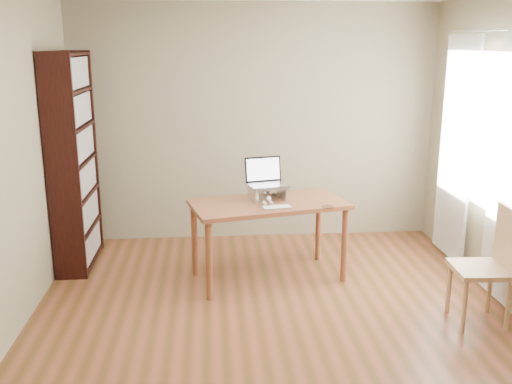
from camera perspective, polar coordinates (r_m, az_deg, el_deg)
The scene contains 10 objects.
room at distance 4.16m, azimuth 2.81°, elevation 2.65°, with size 4.04×4.54×2.64m.
bookshelf at distance 5.84m, azimuth -17.77°, elevation 2.92°, with size 0.30×0.90×2.10m.
curtains at distance 5.49m, azimuth 21.65°, elevation 3.16°, with size 0.03×1.90×2.25m.
desk at distance 5.28m, azimuth 1.27°, elevation -2.01°, with size 1.53×1.01×0.75m.
laptop_stand at distance 5.31m, azimuth 1.19°, elevation 0.10°, with size 0.32×0.25×0.13m.
laptop at distance 5.34m, azimuth 1.13°, elevation 1.42°, with size 0.40×0.37×0.25m.
keyboard at distance 5.04m, azimuth 2.08°, elevation -1.55°, with size 0.28×0.15×0.02m.
coaster at distance 5.14m, azimuth 7.18°, elevation -1.44°, with size 0.10×0.10×0.01m, color #4F2C1B.
cat at distance 5.34m, azimuth 0.83°, elevation -0.07°, with size 0.23×0.47×0.14m.
chair at distance 4.85m, azimuth 22.38°, elevation -6.46°, with size 0.44×0.44×0.95m.
Camera 1 is at (-0.51, -4.03, 2.17)m, focal length 40.00 mm.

